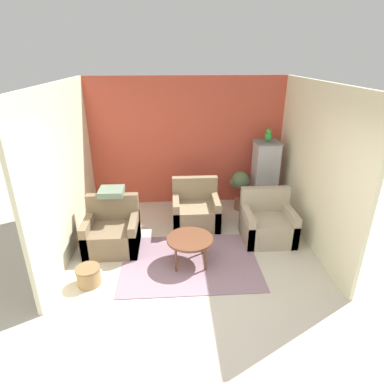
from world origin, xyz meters
TOP-DOWN VIEW (x-y plane):
  - ground_plane at (0.00, 0.00)m, footprint 20.00×20.00m
  - wall_back_accent at (0.00, 3.39)m, footprint 4.16×0.06m
  - wall_left at (-2.05, 1.68)m, footprint 0.06×3.36m
  - wall_right at (2.05, 1.68)m, footprint 0.06×3.36m
  - area_rug at (-0.08, 1.02)m, footprint 2.16×1.59m
  - coffee_table at (-0.08, 1.02)m, footprint 0.72×0.72m
  - armchair_left at (-1.36, 1.53)m, footprint 0.88×0.77m
  - armchair_right at (1.34, 1.66)m, footprint 0.88×0.77m
  - armchair_middle at (0.11, 2.27)m, footprint 0.88×0.77m
  - birdcage at (1.59, 2.87)m, footprint 0.49×0.49m
  - parrot at (1.59, 2.87)m, footprint 0.12×0.22m
  - potted_plant at (1.08, 2.87)m, footprint 0.40×0.36m
  - wicker_basket at (-1.57, 0.59)m, footprint 0.35×0.35m
  - throw_pillow at (-1.36, 1.80)m, footprint 0.41×0.41m

SIDE VIEW (x-z plane):
  - ground_plane at x=0.00m, z-range 0.00..0.00m
  - area_rug at x=-0.08m, z-range 0.00..0.01m
  - wicker_basket at x=-1.57m, z-range 0.01..0.29m
  - armchair_left at x=-1.36m, z-range -0.15..0.73m
  - armchair_right at x=1.34m, z-range -0.15..0.73m
  - armchair_middle at x=0.11m, z-range -0.15..0.73m
  - coffee_table at x=-0.08m, z-range 0.19..0.64m
  - potted_plant at x=1.08m, z-range 0.16..1.01m
  - birdcage at x=1.59m, z-range 0.00..1.48m
  - throw_pillow at x=-1.36m, z-range 0.89..0.99m
  - wall_back_accent at x=0.00m, z-range 0.00..2.70m
  - wall_left at x=-2.05m, z-range 0.00..2.70m
  - wall_right at x=2.05m, z-range 0.00..2.70m
  - parrot at x=1.59m, z-range 1.47..1.73m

